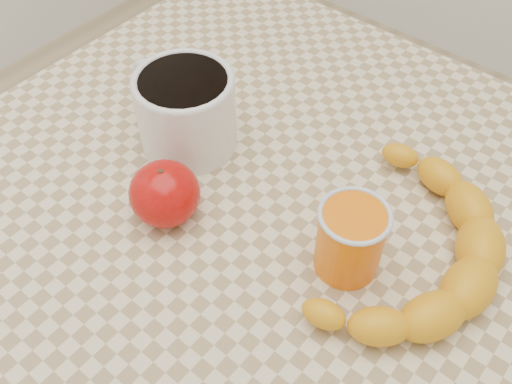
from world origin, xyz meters
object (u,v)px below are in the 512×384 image
Objects in this scene: coffee_mug at (184,108)px; apple at (165,194)px; banana at (409,245)px; table at (256,246)px; orange_juice_glass at (350,239)px.

coffee_mug is 0.12m from apple.
banana is (0.31, 0.02, -0.03)m from coffee_mug.
apple reaches higher than table.
table is 0.18m from orange_juice_glass.
apple is 0.25× the size of banana.
orange_juice_glass is 0.26× the size of banana.
coffee_mug is 0.26m from orange_juice_glass.
apple is (0.07, -0.10, -0.02)m from coffee_mug.
table is 4.54× the size of coffee_mug.
apple is at bearing -156.30° from banana.
orange_juice_glass is 0.21m from apple.
apple is (-0.19, -0.07, -0.01)m from orange_juice_glass.
coffee_mug reaches higher than table.
coffee_mug is at bearing -179.42° from banana.
coffee_mug is 0.54× the size of banana.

